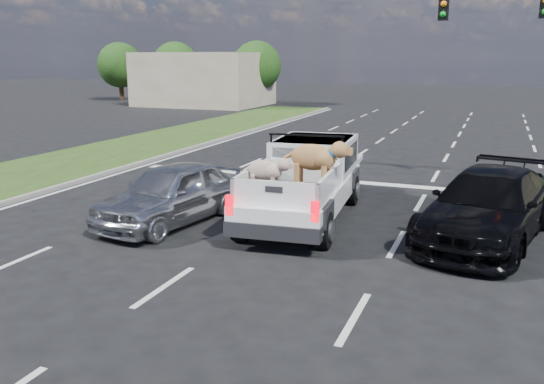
# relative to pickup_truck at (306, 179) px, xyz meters

# --- Properties ---
(ground) EXTENTS (160.00, 160.00, 0.00)m
(ground) POSITION_rel_pickup_truck_xyz_m (0.81, -5.26, -1.03)
(ground) COLOR black
(ground) RESTS_ON ground
(road_markings) EXTENTS (17.75, 60.00, 0.01)m
(road_markings) POSITION_rel_pickup_truck_xyz_m (0.81, 1.30, -1.02)
(road_markings) COLOR silver
(road_markings) RESTS_ON ground
(grass_median_left) EXTENTS (5.00, 60.00, 0.10)m
(grass_median_left) POSITION_rel_pickup_truck_xyz_m (-10.69, 0.74, -0.98)
(grass_median_left) COLOR #243F13
(grass_median_left) RESTS_ON ground
(curb_left) EXTENTS (0.15, 60.00, 0.14)m
(curb_left) POSITION_rel_pickup_truck_xyz_m (-8.24, 0.74, -0.96)
(curb_left) COLOR gray
(curb_left) RESTS_ON ground
(building_left) EXTENTS (10.00, 8.00, 4.40)m
(building_left) POSITION_rel_pickup_truck_xyz_m (-19.19, 30.74, 1.17)
(building_left) COLOR #C1B394
(building_left) RESTS_ON ground
(tree_far_a) EXTENTS (4.20, 4.20, 5.40)m
(tree_far_a) POSITION_rel_pickup_truck_xyz_m (-29.19, 32.74, 2.26)
(tree_far_a) COLOR #332114
(tree_far_a) RESTS_ON ground
(tree_far_b) EXTENTS (4.20, 4.20, 5.40)m
(tree_far_b) POSITION_rel_pickup_truck_xyz_m (-23.19, 32.74, 2.26)
(tree_far_b) COLOR #332114
(tree_far_b) RESTS_ON ground
(tree_far_c) EXTENTS (4.20, 4.20, 5.40)m
(tree_far_c) POSITION_rel_pickup_truck_xyz_m (-15.19, 32.74, 2.26)
(tree_far_c) COLOR #332114
(tree_far_c) RESTS_ON ground
(pickup_truck) EXTENTS (2.66, 5.92, 2.16)m
(pickup_truck) POSITION_rel_pickup_truck_xyz_m (0.00, 0.00, 0.00)
(pickup_truck) COLOR black
(pickup_truck) RESTS_ON ground
(silver_sedan) EXTENTS (2.50, 4.67, 1.51)m
(silver_sedan) POSITION_rel_pickup_truck_xyz_m (-2.97, -1.60, -0.27)
(silver_sedan) COLOR #AFB1B7
(silver_sedan) RESTS_ON ground
(black_coupe) EXTENTS (3.32, 5.78, 1.58)m
(black_coupe) POSITION_rel_pickup_truck_xyz_m (4.38, -0.24, -0.24)
(black_coupe) COLOR black
(black_coupe) RESTS_ON ground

